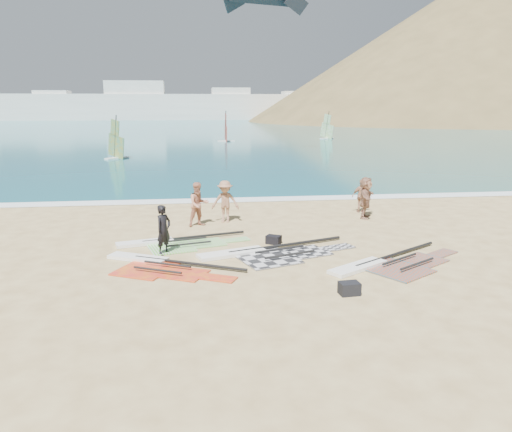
{
  "coord_description": "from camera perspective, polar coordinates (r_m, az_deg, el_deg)",
  "views": [
    {
      "loc": [
        -2.0,
        -14.26,
        5.16
      ],
      "look_at": [
        0.25,
        4.0,
        1.0
      ],
      "focal_mm": 35.0,
      "sensor_mm": 36.0,
      "label": 1
    }
  ],
  "objects": [
    {
      "name": "rig_orange",
      "position": [
        16.87,
        15.02,
        -5.35
      ],
      "size": [
        5.21,
        3.83,
        0.2
      ],
      "rotation": [
        0.0,
        0.0,
        0.57
      ],
      "color": "#FF3800",
      "rests_on": "ground"
    },
    {
      "name": "beachgoer_right",
      "position": [
        23.38,
        12.43,
        2.07
      ],
      "size": [
        1.26,
        1.84,
        1.91
      ],
      "primitive_type": "imported",
      "rotation": [
        0.0,
        0.0,
        1.14
      ],
      "color": "#A07158",
      "rests_on": "ground"
    },
    {
      "name": "headland_main",
      "position": [
        168.55,
        24.46,
        9.87
      ],
      "size": [
        143.0,
        143.0,
        45.0
      ],
      "primitive_type": "cone",
      "color": "olive",
      "rests_on": "ground"
    },
    {
      "name": "far_town",
      "position": [
        164.84,
        -12.06,
        12.24
      ],
      "size": [
        160.0,
        8.0,
        12.0
      ],
      "color": "white",
      "rests_on": "ground"
    },
    {
      "name": "windsurfer_right",
      "position": [
        75.56,
        8.1,
        9.62
      ],
      "size": [
        2.25,
        2.39,
        4.07
      ],
      "rotation": [
        0.0,
        0.0,
        0.53
      ],
      "color": "white",
      "rests_on": "ground"
    },
    {
      "name": "rig_grey",
      "position": [
        17.46,
        1.28,
        -4.28
      ],
      "size": [
        5.83,
        3.35,
        0.2
      ],
      "rotation": [
        0.0,
        0.0,
        0.34
      ],
      "color": "#252527",
      "rests_on": "ground"
    },
    {
      "name": "beachgoer_mid",
      "position": [
        22.07,
        -3.54,
        1.67
      ],
      "size": [
        1.3,
        0.88,
        1.86
      ],
      "primitive_type": "imported",
      "rotation": [
        0.0,
        0.0,
        -0.16
      ],
      "color": "#96684D",
      "rests_on": "ground"
    },
    {
      "name": "gear_bag_far",
      "position": [
        18.78,
        2.02,
        -2.72
      ],
      "size": [
        0.65,
        0.59,
        0.32
      ],
      "primitive_type": "cube",
      "rotation": [
        0.0,
        0.0,
        -0.55
      ],
      "color": "black",
      "rests_on": "ground"
    },
    {
      "name": "ground",
      "position": [
        15.3,
        0.92,
        -6.97
      ],
      "size": [
        300.0,
        300.0,
        0.0
      ],
      "primitive_type": "plane",
      "color": "tan",
      "rests_on": "ground"
    },
    {
      "name": "rig_green",
      "position": [
        18.95,
        -9.42,
        -3.09
      ],
      "size": [
        5.1,
        2.71,
        0.2
      ],
      "rotation": [
        0.0,
        0.0,
        0.27
      ],
      "color": "#50CF26",
      "rests_on": "ground"
    },
    {
      "name": "rig_red",
      "position": [
        16.5,
        -11.24,
        -5.57
      ],
      "size": [
        4.6,
        3.4,
        0.19
      ],
      "rotation": [
        0.0,
        0.0,
        -0.47
      ],
      "color": "red",
      "rests_on": "ground"
    },
    {
      "name": "sea",
      "position": [
        146.37,
        -6.33,
        10.65
      ],
      "size": [
        300.0,
        240.0,
        0.06
      ],
      "primitive_type": "cube",
      "color": "#0E4D63",
      "rests_on": "ground"
    },
    {
      "name": "person_wetsuit",
      "position": [
        17.59,
        -10.51,
        -1.57
      ],
      "size": [
        0.73,
        0.76,
        1.76
      ],
      "primitive_type": "imported",
      "rotation": [
        0.0,
        0.0,
        0.89
      ],
      "color": "black",
      "rests_on": "ground"
    },
    {
      "name": "gear_bag_near",
      "position": [
        14.14,
        10.62,
        -8.14
      ],
      "size": [
        0.58,
        0.45,
        0.35
      ],
      "primitive_type": "cube",
      "rotation": [
        0.0,
        0.0,
        0.09
      ],
      "color": "black",
      "rests_on": "ground"
    },
    {
      "name": "windsurfer_centre",
      "position": [
        69.33,
        -3.47,
        9.49
      ],
      "size": [
        2.35,
        2.85,
        4.24
      ],
      "rotation": [
        0.0,
        0.0,
        0.05
      ],
      "color": "white",
      "rests_on": "ground"
    },
    {
      "name": "beachgoer_back",
      "position": [
        24.56,
        11.99,
        2.25
      ],
      "size": [
        0.97,
        0.46,
        1.62
      ],
      "primitive_type": "imported",
      "rotation": [
        0.0,
        0.0,
        3.07
      ],
      "color": "tan",
      "rests_on": "ground"
    },
    {
      "name": "windsurfer_left",
      "position": [
        49.29,
        -15.71,
        7.7
      ],
      "size": [
        2.14,
        2.13,
        4.15
      ],
      "rotation": [
        0.0,
        0.0,
        0.72
      ],
      "color": "white",
      "rests_on": "ground"
    },
    {
      "name": "surf_line",
      "position": [
        27.13,
        -2.65,
        1.76
      ],
      "size": [
        300.0,
        1.2,
        0.04
      ],
      "primitive_type": "cube",
      "color": "white",
      "rests_on": "ground"
    },
    {
      "name": "beachgoer_left",
      "position": [
        21.46,
        -6.58,
        1.34
      ],
      "size": [
        1.13,
        1.02,
        1.9
      ],
      "primitive_type": "imported",
      "rotation": [
        0.0,
        0.0,
        0.39
      ],
      "color": "#BC765B",
      "rests_on": "ground"
    }
  ]
}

